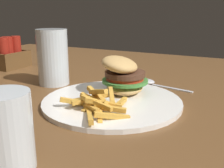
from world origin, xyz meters
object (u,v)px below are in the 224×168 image
at_px(meal_plate_near, 116,90).
at_px(juice_glass, 6,135).
at_px(beer_glass, 53,59).
at_px(spoon, 148,82).
at_px(condiment_caddy, 10,56).

relative_size(meal_plate_near, juice_glass, 1.63).
xyz_separation_m(beer_glass, juice_glass, (-0.36, -0.21, -0.03)).
bearing_deg(juice_glass, beer_glass, 30.74).
distance_m(meal_plate_near, beer_glass, 0.23).
bearing_deg(beer_glass, meal_plate_near, -102.45).
bearing_deg(meal_plate_near, spoon, -7.37).
bearing_deg(condiment_caddy, meal_plate_near, -106.67).
relative_size(juice_glass, spoon, 1.16).
xyz_separation_m(beer_glass, condiment_caddy, (0.10, 0.29, -0.03)).
relative_size(meal_plate_near, beer_glass, 2.03).
relative_size(beer_glass, condiment_caddy, 1.26).
height_order(meal_plate_near, juice_glass, juice_glass).
bearing_deg(spoon, juice_glass, 96.88).
xyz_separation_m(meal_plate_near, juice_glass, (-0.31, 0.01, 0.02)).
relative_size(meal_plate_near, spoon, 1.89).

